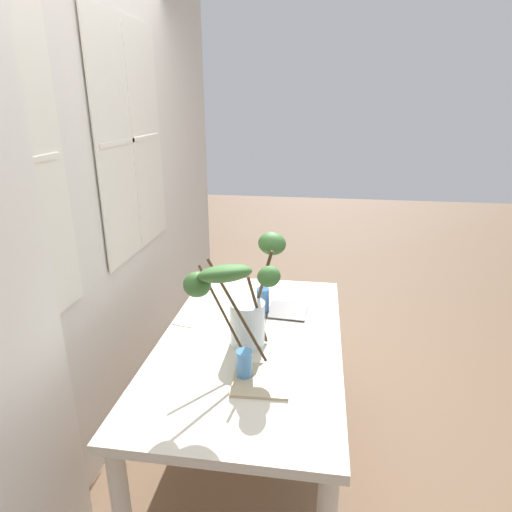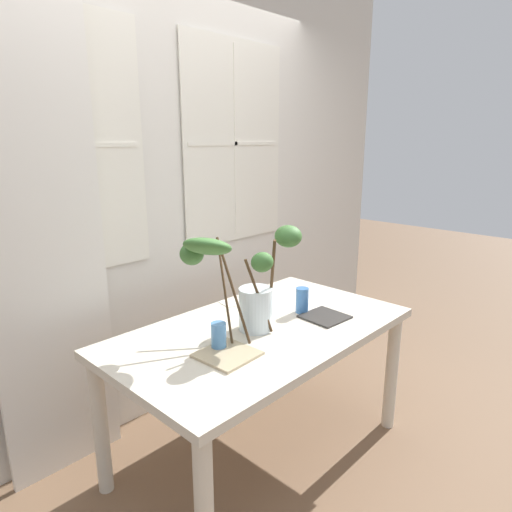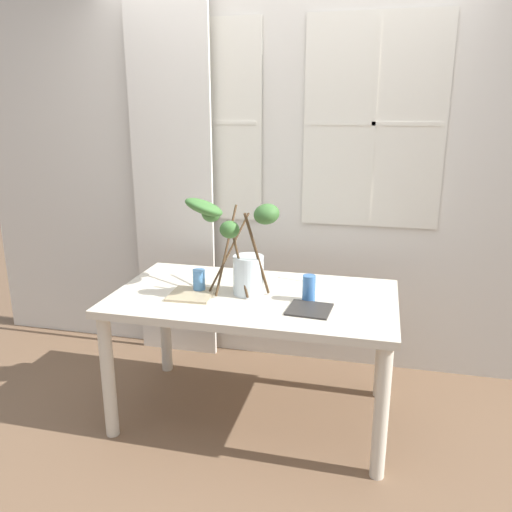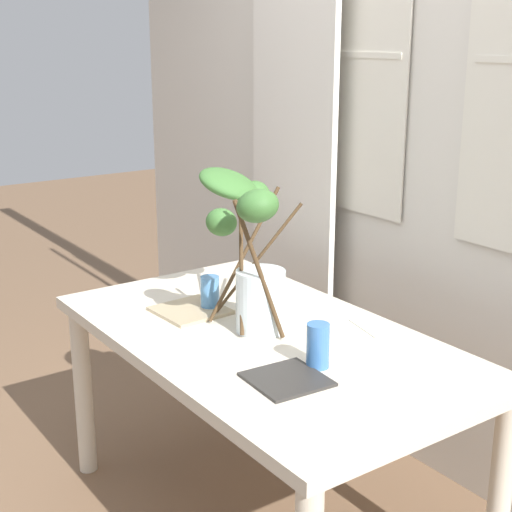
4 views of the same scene
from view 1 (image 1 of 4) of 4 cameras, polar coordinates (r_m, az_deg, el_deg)
ground at (r=2.63m, az=-0.67°, el=-25.08°), size 14.00×14.00×0.00m
back_wall_with_windows at (r=2.21m, az=-23.17°, el=7.70°), size 4.51×0.14×2.90m
dining_table at (r=2.22m, az=-0.74°, el=-13.04°), size 1.54×0.88×0.75m
vase_with_branches at (r=1.96m, az=-1.64°, el=-5.70°), size 0.61×0.44×0.55m
drinking_glass_blue_left at (r=1.88m, az=-1.56°, el=-14.05°), size 0.07×0.07×0.13m
drinking_glass_blue_right at (r=2.40m, az=0.89°, el=-5.86°), size 0.07×0.07×0.14m
plate_square_left at (r=1.89m, az=0.69°, el=-15.97°), size 0.25×0.25×0.01m
plate_square_right at (r=2.44m, az=4.15°, el=-7.19°), size 0.23×0.23×0.01m
napkin_folded at (r=2.39m, az=-8.62°, el=-8.08°), size 0.20×0.15×0.00m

